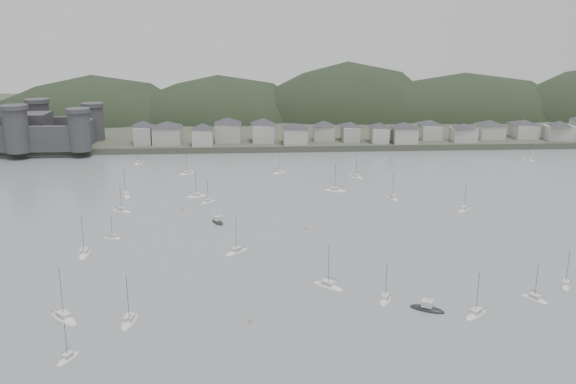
{
  "coord_description": "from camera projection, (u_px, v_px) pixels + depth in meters",
  "views": [
    {
      "loc": [
        -12.61,
        -126.61,
        61.04
      ],
      "look_at": [
        0.0,
        75.0,
        6.0
      ],
      "focal_mm": 38.73,
      "sensor_mm": 36.0,
      "label": 1
    }
  ],
  "objects": [
    {
      "name": "motor_launch_far",
      "position": [
        218.0,
        222.0,
        196.54
      ],
      "size": [
        5.26,
        7.51,
        3.71
      ],
      "rotation": [
        0.0,
        0.0,
        3.57
      ],
      "color": "black",
      "rests_on": "ground"
    },
    {
      "name": "mooring_buoys",
      "position": [
        269.0,
        222.0,
        196.57
      ],
      "size": [
        168.99,
        134.96,
        0.7
      ],
      "color": "#C46E41",
      "rests_on": "ground"
    },
    {
      "name": "castle",
      "position": [
        29.0,
        130.0,
        301.76
      ],
      "size": [
        66.0,
        43.0,
        20.0
      ],
      "color": "#363638",
      "rests_on": "far_shore_land"
    },
    {
      "name": "far_shore_land",
      "position": [
        268.0,
        114.0,
        422.4
      ],
      "size": [
        900.0,
        250.0,
        3.0
      ],
      "primitive_type": "cube",
      "color": "#383D2D",
      "rests_on": "ground"
    },
    {
      "name": "moored_fleet",
      "position": [
        255.0,
        231.0,
        187.85
      ],
      "size": [
        252.5,
        175.68,
        12.87
      ],
      "color": "silver",
      "rests_on": "ground"
    },
    {
      "name": "waterfront_town",
      "position": [
        374.0,
        130.0,
        316.04
      ],
      "size": [
        451.48,
        28.46,
        12.92
      ],
      "color": "gray",
      "rests_on": "far_shore_land"
    },
    {
      "name": "forested_ridge",
      "position": [
        277.0,
        139.0,
        401.4
      ],
      "size": [
        851.55,
        103.94,
        102.57
      ],
      "color": "black",
      "rests_on": "ground"
    },
    {
      "name": "ground",
      "position": [
        309.0,
        306.0,
        138.73
      ],
      "size": [
        900.0,
        900.0,
        0.0
      ],
      "primitive_type": "plane",
      "color": "slate",
      "rests_on": "ground"
    },
    {
      "name": "motor_launch_near",
      "position": [
        427.0,
        309.0,
        136.71
      ],
      "size": [
        8.17,
        6.42,
        3.87
      ],
      "rotation": [
        0.0,
        0.0,
        1.04
      ],
      "color": "black",
      "rests_on": "ground"
    },
    {
      "name": "sailboat_lead",
      "position": [
        196.0,
        196.0,
        225.58
      ],
      "size": [
        8.08,
        4.68,
        10.54
      ],
      "rotation": [
        0.0,
        0.0,
        1.88
      ],
      "color": "silver",
      "rests_on": "ground"
    }
  ]
}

